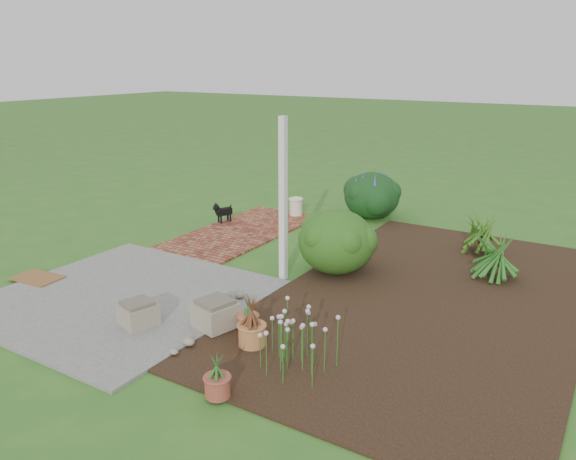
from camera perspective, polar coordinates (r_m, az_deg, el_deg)
The scene contains 19 objects.
ground at distance 8.84m, azimuth -2.47°, elevation -4.79°, with size 80.00×80.00×0.00m, color #2D6520.
concrete_patio at distance 8.40m, azimuth -16.46°, elevation -6.57°, with size 3.50×3.50×0.04m, color #60605E.
brick_path at distance 11.11m, azimuth -4.68°, elevation -0.14°, with size 1.60×3.50×0.04m, color maroon.
garden_bed at distance 8.26m, azimuth 14.19°, elevation -6.83°, with size 4.00×7.00×0.03m, color black.
veranda_post at distance 8.38m, azimuth -0.50°, elevation 2.99°, with size 0.10×0.10×2.50m, color white.
stone_trough_near at distance 7.43m, azimuth -14.97°, elevation -8.30°, with size 0.41×0.41×0.27m, color #736657.
stone_trough_mid at distance 7.19m, azimuth -7.37°, elevation -8.54°, with size 0.46×0.46×0.31m, color gray.
stone_trough_far at distance 7.28m, azimuth -7.33°, elevation -8.38°, with size 0.40×0.40×0.26m, color gray.
coir_doormat at distance 9.49m, azimuth -24.12°, elevation -4.45°, with size 0.74×0.48×0.02m, color brown.
black_dog at distance 11.63m, azimuth -6.66°, elevation 1.92°, with size 0.24×0.46×0.40m.
cream_ceramic_urn at distance 12.14m, azimuth 0.81°, elevation 2.38°, with size 0.27×0.27×0.36m, color #F0DFC5.
evergreen_shrub at distance 8.89m, azimuth 4.95°, elevation -1.01°, with size 1.21×1.21×1.02m, color #1F4113.
agapanthus_clump_back at distance 9.10m, azimuth 20.23°, elevation -2.12°, with size 0.96×0.96×0.87m, color #18400E, non-canonical shape.
agapanthus_clump_front at distance 10.28m, azimuth 18.97°, elevation 0.06°, with size 0.94×0.94×0.84m, color #153D0B, non-canonical shape.
pink_flower_patch at distance 6.25m, azimuth 0.65°, elevation -11.10°, with size 0.94×0.94×0.60m, color #113D0F, non-canonical shape.
terracotta_pot_bronze at distance 6.74m, azimuth -3.68°, elevation -10.58°, with size 0.32×0.32×0.26m, color #B5713D.
terracotta_pot_small_left at distance 7.08m, azimuth -4.07°, elevation -9.38°, with size 0.25×0.25×0.21m, color #A75C38.
terracotta_pot_small_right at distance 5.86m, azimuth -7.17°, elevation -15.48°, with size 0.26×0.26×0.22m, color #964132.
purple_flowering_bush at distance 12.19m, azimuth 8.52°, elevation 3.60°, with size 1.18×1.18×1.01m, color black.
Camera 1 is at (4.64, -6.78, 3.26)m, focal length 35.00 mm.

